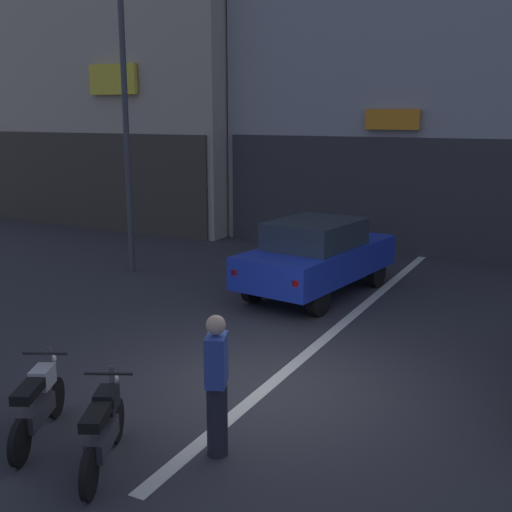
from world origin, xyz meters
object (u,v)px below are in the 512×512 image
Objects in this scene: motorcycle_black_row_left_mid at (103,428)px; motorcycle_silver_row_leftmost at (38,403)px; car_blue_crossing_near at (317,255)px; person_by_motorcycles at (217,385)px; street_lamp at (124,92)px.

motorcycle_silver_row_leftmost is at bearing 173.68° from motorcycle_black_row_left_mid.
car_blue_crossing_near is 2.58× the size of person_by_motorcycles.
motorcycle_black_row_left_mid is (0.51, -7.42, -0.43)m from car_blue_crossing_near.
car_blue_crossing_near is at bearing 1.74° from street_lamp.
person_by_motorcycles reaches higher than car_blue_crossing_near.
street_lamp is 9.17m from motorcycle_silver_row_leftmost.
street_lamp is at bearing -178.26° from car_blue_crossing_near.
motorcycle_silver_row_leftmost is 2.23m from person_by_motorcycles.
car_blue_crossing_near is 0.60× the size of street_lamp.
car_blue_crossing_near is at bearing 85.30° from motorcycle_silver_row_leftmost.
car_blue_crossing_near is 5.95m from street_lamp.
person_by_motorcycles is at bearing -45.55° from street_lamp.
motorcycle_silver_row_leftmost is at bearing -59.15° from street_lamp.
street_lamp is at bearing 134.45° from person_by_motorcycles.
motorcycle_silver_row_leftmost and motorcycle_black_row_left_mid have the same top height.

